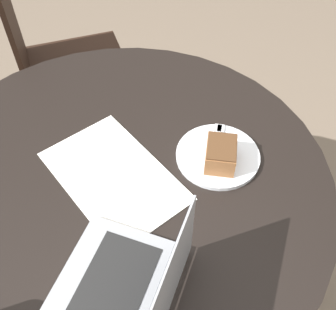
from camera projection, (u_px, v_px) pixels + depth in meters
ground_plane at (135, 286)px, 1.54m from camera, size 12.00×12.00×0.00m
dining_table at (121, 201)px, 1.08m from camera, size 1.08×1.08×0.72m
chair at (58, 63)px, 1.65m from camera, size 0.43×0.43×0.97m
paper_document at (114, 176)px, 0.98m from camera, size 0.43×0.34×0.00m
plate at (218, 156)px, 1.02m from camera, size 0.22×0.22×0.01m
cake_slice at (221, 154)px, 0.97m from camera, size 0.12×0.11×0.06m
fork at (217, 143)px, 1.04m from camera, size 0.16×0.10×0.00m
laptop at (123, 295)px, 0.75m from camera, size 0.38×0.37×0.21m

